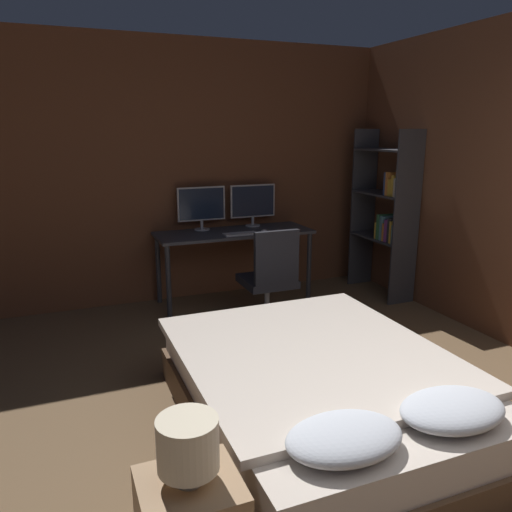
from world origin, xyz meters
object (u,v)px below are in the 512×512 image
(bedside_lamp, at_px, (188,444))
(monitor_left, at_px, (201,206))
(keyboard, at_px, (240,234))
(bed, at_px, (319,393))
(office_chair, at_px, (270,287))
(computer_mouse, at_px, (264,231))
(bookshelf, at_px, (388,209))
(monitor_right, at_px, (253,203))
(desk, at_px, (234,240))

(bedside_lamp, bearing_deg, monitor_left, 73.14)
(monitor_left, height_order, keyboard, monitor_left)
(bedside_lamp, bearing_deg, bed, 38.14)
(bed, bearing_deg, keyboard, 81.92)
(bed, xyz_separation_m, monitor_left, (0.03, 2.64, 0.78))
(bedside_lamp, distance_m, office_chair, 2.85)
(computer_mouse, bearing_deg, monitor_left, 144.77)
(keyboard, xyz_separation_m, bookshelf, (1.61, -0.24, 0.20))
(keyboard, bearing_deg, monitor_right, 53.36)
(desk, xyz_separation_m, computer_mouse, (0.26, -0.19, 0.11))
(desk, xyz_separation_m, keyboard, (0.00, -0.19, 0.10))
(bed, xyz_separation_m, bedside_lamp, (-1.01, -0.79, 0.42))
(bed, relative_size, desk, 1.26)
(bed, bearing_deg, desk, 82.55)
(desk, relative_size, monitor_right, 3.19)
(monitor_right, bearing_deg, keyboard, -126.64)
(bedside_lamp, relative_size, keyboard, 0.78)
(bedside_lamp, bearing_deg, computer_mouse, 62.38)
(monitor_left, relative_size, monitor_right, 1.00)
(keyboard, height_order, bookshelf, bookshelf)
(bed, height_order, monitor_left, monitor_left)
(computer_mouse, distance_m, office_chair, 0.73)
(bedside_lamp, bearing_deg, desk, 67.65)
(keyboard, distance_m, bookshelf, 1.64)
(bedside_lamp, bearing_deg, office_chair, 60.32)
(monitor_right, height_order, keyboard, monitor_right)
(office_chair, bearing_deg, monitor_left, 110.55)
(bedside_lamp, relative_size, desk, 0.16)
(keyboard, bearing_deg, bedside_lamp, -113.61)
(desk, height_order, monitor_right, monitor_right)
(monitor_left, bearing_deg, office_chair, -69.45)
(monitor_right, bearing_deg, computer_mouse, -94.10)
(office_chair, xyz_separation_m, bookshelf, (1.53, 0.34, 0.60))
(computer_mouse, distance_m, bookshelf, 1.38)
(bookshelf, bearing_deg, computer_mouse, 169.78)
(bedside_lamp, height_order, desk, bedside_lamp)
(bed, xyz_separation_m, keyboard, (0.32, 2.25, 0.53))
(monitor_right, distance_m, keyboard, 0.55)
(bed, relative_size, monitor_left, 4.00)
(monitor_left, distance_m, monitor_right, 0.58)
(bedside_lamp, xyz_separation_m, desk, (1.33, 3.23, 0.01))
(bookshelf, bearing_deg, office_chair, -167.65)
(bed, bearing_deg, computer_mouse, 75.51)
(bedside_lamp, bearing_deg, monitor_right, 64.73)
(computer_mouse, bearing_deg, monitor_right, 85.90)
(keyboard, height_order, office_chair, office_chair)
(desk, xyz_separation_m, bookshelf, (1.61, -0.44, 0.30))
(desk, bearing_deg, keyboard, -90.00)
(desk, height_order, monitor_left, monitor_left)
(computer_mouse, bearing_deg, bed, -104.49)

